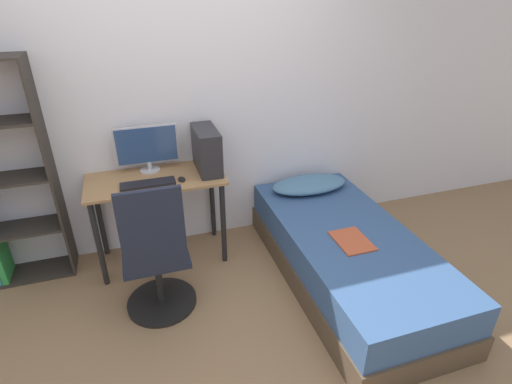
% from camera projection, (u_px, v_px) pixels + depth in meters
% --- Properties ---
extents(ground_plane, '(14.00, 14.00, 0.00)m').
position_uv_depth(ground_plane, '(240.00, 356.00, 2.58)').
color(ground_plane, '#846647').
extents(wall_back, '(8.00, 0.05, 2.50)m').
position_uv_depth(wall_back, '(186.00, 105.00, 3.27)').
color(wall_back, silver).
rests_on(wall_back, ground_plane).
extents(desk, '(1.07, 0.52, 0.77)m').
position_uv_depth(desk, '(157.00, 193.00, 3.22)').
color(desk, '#997047').
rests_on(desk, ground_plane).
extents(office_chair, '(0.51, 0.51, 1.06)m').
position_uv_depth(office_chair, '(157.00, 264.00, 2.76)').
color(office_chair, black).
rests_on(office_chair, ground_plane).
extents(bed, '(0.93, 2.01, 0.45)m').
position_uv_depth(bed, '(347.00, 256.00, 3.16)').
color(bed, '#4C3D2D').
rests_on(bed, ground_plane).
extents(pillow, '(0.71, 0.36, 0.11)m').
position_uv_depth(pillow, '(309.00, 184.00, 3.66)').
color(pillow, teal).
rests_on(pillow, bed).
extents(magazine, '(0.24, 0.32, 0.01)m').
position_uv_depth(magazine, '(352.00, 241.00, 2.94)').
color(magazine, '#B24C2D').
rests_on(magazine, bed).
extents(monitor, '(0.49, 0.16, 0.38)m').
position_uv_depth(monitor, '(147.00, 147.00, 3.19)').
color(monitor, '#B7B7BC').
rests_on(monitor, desk).
extents(keyboard, '(0.41, 0.13, 0.02)m').
position_uv_depth(keyboard, '(148.00, 184.00, 3.05)').
color(keyboard, black).
rests_on(keyboard, desk).
extents(pc_tower, '(0.17, 0.42, 0.35)m').
position_uv_depth(pc_tower, '(207.00, 150.00, 3.22)').
color(pc_tower, '#232328').
rests_on(pc_tower, desk).
extents(mouse, '(0.06, 0.09, 0.02)m').
position_uv_depth(mouse, '(182.00, 179.00, 3.12)').
color(mouse, black).
rests_on(mouse, desk).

